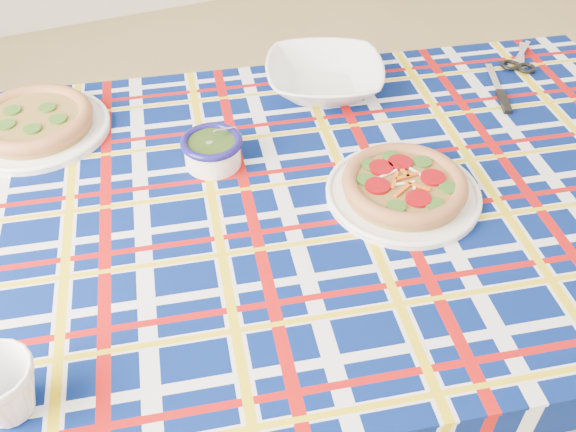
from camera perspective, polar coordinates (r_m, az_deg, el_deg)
name	(u,v)px	position (r m, az deg, el deg)	size (l,w,h in m)	color
floor	(378,267)	(1.96, 8.01, -4.50)	(4.00, 4.00, 0.00)	tan
dining_table	(316,223)	(1.18, 2.49, -0.63)	(1.61, 1.18, 0.68)	brown
tablecloth	(316,214)	(1.16, 2.52, 0.18)	(1.49, 0.94, 0.10)	#041553
main_focaccia_plate	(404,184)	(1.13, 10.31, 2.77)	(0.28, 0.28, 0.05)	olive
pesto_bowl	(212,149)	(1.19, -6.76, 5.98)	(0.11, 0.11, 0.07)	#1C300D
serving_bowl	(324,77)	(1.40, 3.24, 12.22)	(0.25, 0.25, 0.06)	white
second_focaccia_plate	(34,120)	(1.36, -21.67, 7.90)	(0.29, 0.29, 0.05)	olive
mug	(2,390)	(0.89, -24.07, -13.94)	(0.09, 0.09, 0.09)	white
table_knife	(494,78)	(1.51, 17.87, 11.56)	(0.21, 0.02, 0.01)	silver
kitchen_scissors	(522,53)	(1.63, 20.08, 13.48)	(0.18, 0.08, 0.01)	silver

